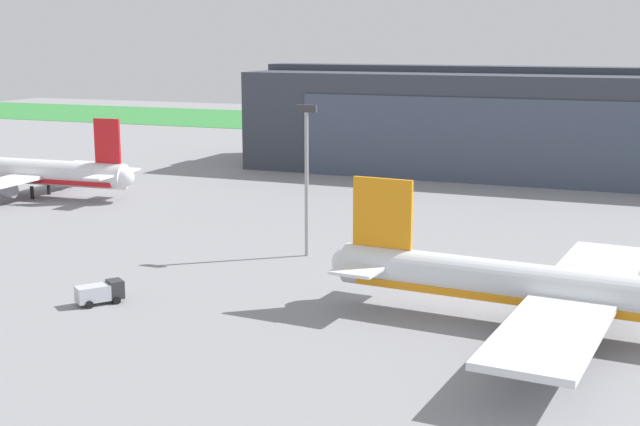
# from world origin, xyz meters

# --- Properties ---
(ground_plane) EXTENTS (440.00, 440.00, 0.00)m
(ground_plane) POSITION_xyz_m (0.00, 0.00, 0.00)
(ground_plane) COLOR gray
(grass_field_strip) EXTENTS (440.00, 56.00, 0.08)m
(grass_field_strip) POSITION_xyz_m (0.00, 164.98, 0.04)
(grass_field_strip) COLOR #34833B
(grass_field_strip) RESTS_ON ground_plane
(maintenance_hangar) EXTENTS (106.85, 30.84, 19.32)m
(maintenance_hangar) POSITION_xyz_m (4.93, 86.02, 9.20)
(maintenance_hangar) COLOR #383D47
(maintenance_hangar) RESTS_ON ground_plane
(airliner_near_right) EXTENTS (46.63, 38.82, 11.93)m
(airliner_near_right) POSITION_xyz_m (20.49, -2.23, 3.61)
(airliner_near_right) COLOR silver
(airliner_near_right) RESTS_ON ground_plane
(airliner_far_left) EXTENTS (36.28, 28.94, 12.52)m
(airliner_far_left) POSITION_xyz_m (-65.86, 33.06, 3.74)
(airliner_far_left) COLOR silver
(airliner_far_left) RESTS_ON ground_plane
(baggage_tug) EXTENTS (3.93, 4.46, 2.04)m
(baggage_tug) POSITION_xyz_m (-22.01, -9.79, 1.09)
(baggage_tug) COLOR #2D2D33
(baggage_tug) RESTS_ON ground_plane
(apron_light_mast) EXTENTS (2.40, 0.50, 17.05)m
(apron_light_mast) POSITION_xyz_m (-11.37, 14.19, 10.12)
(apron_light_mast) COLOR #99999E
(apron_light_mast) RESTS_ON ground_plane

